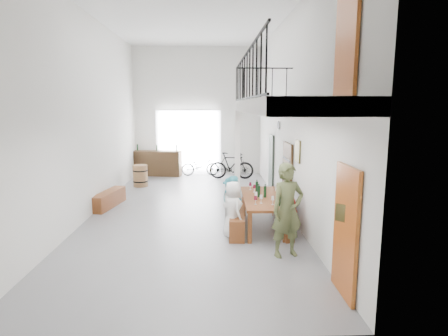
{
  "coord_description": "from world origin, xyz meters",
  "views": [
    {
      "loc": [
        0.6,
        -10.47,
        3.01
      ],
      "look_at": [
        0.93,
        -0.5,
        1.34
      ],
      "focal_mm": 30.0,
      "sensor_mm": 36.0,
      "label": 1
    }
  ],
  "objects_px": {
    "oak_barrel": "(140,176)",
    "host_standing": "(287,210)",
    "side_bench": "(109,199)",
    "tasting_table": "(264,200)",
    "bicycle_near": "(200,166)",
    "bench_inner": "(238,218)",
    "serving_counter": "(157,163)"
  },
  "relations": [
    {
      "from": "tasting_table",
      "to": "serving_counter",
      "type": "xyz_separation_m",
      "value": [
        -3.63,
        7.2,
        -0.17
      ]
    },
    {
      "from": "side_bench",
      "to": "oak_barrel",
      "type": "distance_m",
      "value": 2.89
    },
    {
      "from": "oak_barrel",
      "to": "serving_counter",
      "type": "bearing_deg",
      "value": 81.54
    },
    {
      "from": "oak_barrel",
      "to": "bench_inner",
      "type": "bearing_deg",
      "value": -56.34
    },
    {
      "from": "bench_inner",
      "to": "oak_barrel",
      "type": "relative_size",
      "value": 2.67
    },
    {
      "from": "tasting_table",
      "to": "host_standing",
      "type": "distance_m",
      "value": 1.78
    },
    {
      "from": "tasting_table",
      "to": "bench_inner",
      "type": "xyz_separation_m",
      "value": [
        -0.64,
        0.0,
        -0.46
      ]
    },
    {
      "from": "serving_counter",
      "to": "host_standing",
      "type": "height_order",
      "value": "host_standing"
    },
    {
      "from": "bench_inner",
      "to": "serving_counter",
      "type": "distance_m",
      "value": 7.8
    },
    {
      "from": "serving_counter",
      "to": "oak_barrel",
      "type": "bearing_deg",
      "value": -89.7
    },
    {
      "from": "side_bench",
      "to": "bicycle_near",
      "type": "relative_size",
      "value": 1.03
    },
    {
      "from": "side_bench",
      "to": "oak_barrel",
      "type": "height_order",
      "value": "oak_barrel"
    },
    {
      "from": "host_standing",
      "to": "oak_barrel",
      "type": "bearing_deg",
      "value": 104.09
    },
    {
      "from": "oak_barrel",
      "to": "bicycle_near",
      "type": "height_order",
      "value": "bicycle_near"
    },
    {
      "from": "oak_barrel",
      "to": "serving_counter",
      "type": "xyz_separation_m",
      "value": [
        0.33,
        2.22,
        0.13
      ]
    },
    {
      "from": "serving_counter",
      "to": "side_bench",
      "type": "bearing_deg",
      "value": -89.64
    },
    {
      "from": "tasting_table",
      "to": "oak_barrel",
      "type": "relative_size",
      "value": 3.03
    },
    {
      "from": "oak_barrel",
      "to": "serving_counter",
      "type": "relative_size",
      "value": 0.4
    },
    {
      "from": "bicycle_near",
      "to": "host_standing",
      "type": "bearing_deg",
      "value": -170.79
    },
    {
      "from": "oak_barrel",
      "to": "host_standing",
      "type": "height_order",
      "value": "host_standing"
    },
    {
      "from": "bicycle_near",
      "to": "bench_inner",
      "type": "bearing_deg",
      "value": -174.46
    },
    {
      "from": "side_bench",
      "to": "oak_barrel",
      "type": "bearing_deg",
      "value": 81.63
    },
    {
      "from": "bench_inner",
      "to": "bicycle_near",
      "type": "height_order",
      "value": "bicycle_near"
    },
    {
      "from": "tasting_table",
      "to": "oak_barrel",
      "type": "bearing_deg",
      "value": 129.82
    },
    {
      "from": "bench_inner",
      "to": "host_standing",
      "type": "height_order",
      "value": "host_standing"
    },
    {
      "from": "oak_barrel",
      "to": "tasting_table",
      "type": "bearing_deg",
      "value": -51.59
    },
    {
      "from": "serving_counter",
      "to": "bench_inner",
      "type": "bearing_deg",
      "value": -58.69
    },
    {
      "from": "oak_barrel",
      "to": "bicycle_near",
      "type": "xyz_separation_m",
      "value": [
        2.18,
        2.15,
        0.02
      ]
    },
    {
      "from": "side_bench",
      "to": "host_standing",
      "type": "height_order",
      "value": "host_standing"
    },
    {
      "from": "host_standing",
      "to": "tasting_table",
      "type": "bearing_deg",
      "value": 79.77
    },
    {
      "from": "side_bench",
      "to": "bicycle_near",
      "type": "xyz_separation_m",
      "value": [
        2.6,
        5.0,
        0.19
      ]
    },
    {
      "from": "oak_barrel",
      "to": "serving_counter",
      "type": "height_order",
      "value": "serving_counter"
    }
  ]
}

